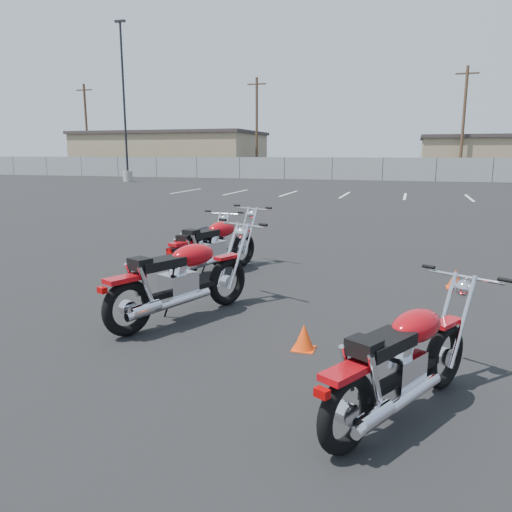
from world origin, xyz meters
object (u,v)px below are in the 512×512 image
(motorcycle_third_red, at_px, (182,279))
(motorcycle_rear_red, at_px, (403,362))
(motorcycle_front_red, at_px, (215,246))
(motorcycle_second_black, at_px, (200,249))

(motorcycle_third_red, xyz_separation_m, motorcycle_rear_red, (2.77, -1.71, -0.05))
(motorcycle_front_red, relative_size, motorcycle_third_red, 0.98)
(motorcycle_second_black, xyz_separation_m, motorcycle_third_red, (0.75, -2.32, 0.07))
(motorcycle_front_red, xyz_separation_m, motorcycle_third_red, (0.52, -2.44, 0.02))
(motorcycle_second_black, relative_size, motorcycle_third_red, 0.90)
(motorcycle_front_red, height_order, motorcycle_rear_red, motorcycle_front_red)
(motorcycle_front_red, bearing_deg, motorcycle_second_black, -153.63)
(motorcycle_second_black, relative_size, motorcycle_rear_red, 1.03)
(motorcycle_rear_red, bearing_deg, motorcycle_front_red, 128.38)
(motorcycle_front_red, bearing_deg, motorcycle_third_red, -78.06)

